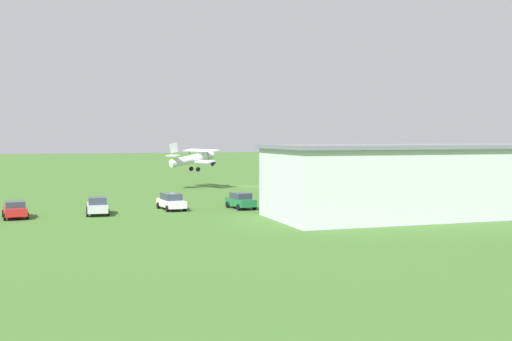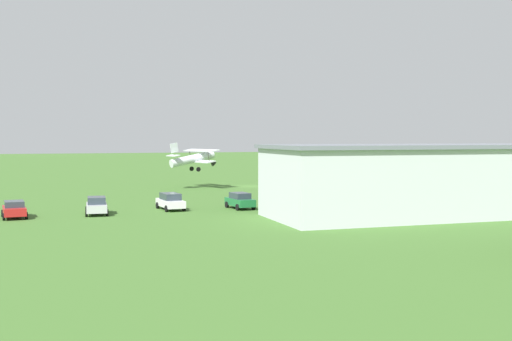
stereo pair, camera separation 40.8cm
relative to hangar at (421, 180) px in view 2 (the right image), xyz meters
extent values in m
plane|color=#3D6628|center=(3.90, -37.61, -3.28)|extent=(400.00, 400.00, 0.00)
cube|color=silver|center=(0.00, 0.02, -0.19)|extent=(28.08, 11.25, 6.18)
cube|color=slate|center=(0.00, 0.02, 3.08)|extent=(28.69, 11.86, 0.35)
cube|color=#384251|center=(-0.11, -5.36, -0.74)|extent=(9.75, 0.37, 5.07)
cylinder|color=silver|center=(12.82, -36.57, 0.86)|extent=(6.88, 3.05, 2.31)
cone|color=black|center=(9.31, -37.61, 0.21)|extent=(1.02, 1.01, 0.92)
cube|color=silver|center=(12.09, -36.78, 0.55)|extent=(3.56, 8.03, 0.35)
cube|color=silver|center=(11.44, -36.98, 2.05)|extent=(3.56, 8.03, 0.35)
cube|color=silver|center=(15.54, -35.76, 2.45)|extent=(1.28, 0.47, 1.47)
cube|color=silver|center=(15.72, -35.71, 1.39)|extent=(1.60, 2.75, 0.24)
cylinder|color=black|center=(12.14, -35.78, -0.57)|extent=(0.65, 0.32, 0.64)
cylinder|color=black|center=(12.68, -37.60, -0.57)|extent=(0.65, 0.32, 0.64)
cylinder|color=#332D28|center=(11.04, -34.43, 1.30)|extent=(0.37, 0.18, 1.59)
cylinder|color=#332D28|center=(12.49, -39.33, 1.30)|extent=(0.37, 0.18, 1.59)
cube|color=#1E6B38|center=(13.99, -10.67, -2.60)|extent=(2.15, 4.17, 0.72)
cube|color=#2D3842|center=(13.99, -10.67, -1.95)|extent=(1.75, 2.39, 0.58)
cylinder|color=black|center=(12.98, -9.42, -2.96)|extent=(0.29, 0.66, 0.64)
cylinder|color=black|center=(14.69, -9.23, -2.96)|extent=(0.29, 0.66, 0.64)
cylinder|color=black|center=(13.29, -12.12, -2.96)|extent=(0.29, 0.66, 0.64)
cylinder|color=black|center=(14.99, -11.93, -2.96)|extent=(0.29, 0.66, 0.64)
cube|color=white|center=(20.78, -12.06, -2.61)|extent=(2.19, 4.78, 0.69)
cube|color=#2D3842|center=(20.78, -12.06, -1.95)|extent=(1.78, 2.73, 0.65)
cylinder|color=black|center=(19.76, -10.58, -2.96)|extent=(0.28, 0.66, 0.64)
cylinder|color=black|center=(21.49, -10.41, -2.96)|extent=(0.28, 0.66, 0.64)
cylinder|color=black|center=(20.07, -13.72, -2.96)|extent=(0.28, 0.66, 0.64)
cylinder|color=black|center=(21.80, -13.55, -2.96)|extent=(0.28, 0.66, 0.64)
cube|color=#B7B7BC|center=(28.02, -10.50, -2.61)|extent=(2.09, 4.24, 0.70)
cube|color=#2D3842|center=(28.02, -10.50, -1.94)|extent=(1.75, 2.42, 0.64)
cylinder|color=black|center=(27.21, -9.04, -2.96)|extent=(0.26, 0.65, 0.64)
cylinder|color=black|center=(29.02, -9.16, -2.96)|extent=(0.26, 0.65, 0.64)
cylinder|color=black|center=(27.02, -11.84, -2.96)|extent=(0.26, 0.65, 0.64)
cylinder|color=black|center=(28.83, -11.96, -2.96)|extent=(0.26, 0.65, 0.64)
cube|color=red|center=(35.16, -10.33, -2.61)|extent=(2.19, 4.16, 0.68)
cube|color=#2D3842|center=(35.16, -10.33, -2.01)|extent=(1.81, 2.38, 0.53)
cylinder|color=black|center=(34.13, -9.06, -2.96)|extent=(0.28, 0.66, 0.64)
cylinder|color=black|center=(35.95, -8.89, -2.96)|extent=(0.28, 0.66, 0.64)
cylinder|color=black|center=(34.37, -11.77, -2.96)|extent=(0.28, 0.66, 0.64)
cylinder|color=black|center=(36.20, -11.61, -2.96)|extent=(0.28, 0.66, 0.64)
cube|color=gray|center=(-11.04, -14.10, -1.80)|extent=(2.36, 2.36, 2.00)
cube|color=silver|center=(-14.55, -13.83, -1.49)|extent=(5.01, 2.57, 2.60)
cylinder|color=black|center=(-11.25, -12.98, -2.80)|extent=(0.98, 0.35, 0.96)
cylinder|color=black|center=(-11.42, -15.18, -2.80)|extent=(0.98, 0.35, 0.96)
cylinder|color=black|center=(-15.92, -12.62, -2.80)|extent=(0.98, 0.35, 0.96)
cylinder|color=black|center=(-16.09, -14.82, -2.80)|extent=(0.98, 0.35, 0.96)
cylinder|color=#B23333|center=(10.70, -13.44, -2.85)|extent=(0.45, 0.45, 0.84)
cylinder|color=orange|center=(10.70, -13.44, -2.13)|extent=(0.53, 0.53, 0.60)
sphere|color=#D8AD84|center=(10.70, -13.44, -1.72)|extent=(0.23, 0.23, 0.23)
cylinder|color=#72338C|center=(4.43, -14.98, -2.87)|extent=(0.43, 0.43, 0.81)
cylinder|color=beige|center=(4.43, -14.98, -2.18)|extent=(0.51, 0.51, 0.57)
sphere|color=#D8AD84|center=(4.43, -14.98, -1.78)|extent=(0.22, 0.22, 0.22)
camera|label=1|loc=(33.14, 48.68, 3.92)|focal=43.77mm
camera|label=2|loc=(32.75, 48.82, 3.92)|focal=43.77mm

